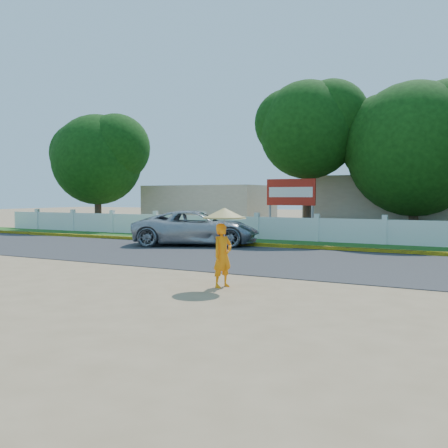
# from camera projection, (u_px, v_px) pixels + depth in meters

# --- Properties ---
(ground) EXTENTS (120.00, 120.00, 0.00)m
(ground) POSITION_uv_depth(u_px,v_px,m) (188.00, 278.00, 12.97)
(ground) COLOR #9E8460
(ground) RESTS_ON ground
(road) EXTENTS (60.00, 7.00, 0.02)m
(road) POSITION_uv_depth(u_px,v_px,m) (258.00, 258.00, 16.95)
(road) COLOR #38383A
(road) RESTS_ON ground
(grass_verge) EXTENTS (60.00, 3.50, 0.03)m
(grass_verge) POSITION_uv_depth(u_px,v_px,m) (307.00, 244.00, 21.60)
(grass_verge) COLOR #2D601E
(grass_verge) RESTS_ON ground
(curb) EXTENTS (40.00, 0.18, 0.16)m
(curb) POSITION_uv_depth(u_px,v_px,m) (293.00, 247.00, 20.09)
(curb) COLOR yellow
(curb) RESTS_ON ground
(fence) EXTENTS (40.00, 0.10, 1.10)m
(fence) POSITION_uv_depth(u_px,v_px,m) (317.00, 230.00, 22.85)
(fence) COLOR silver
(fence) RESTS_ON ground
(building_near) EXTENTS (10.00, 6.00, 3.20)m
(building_near) POSITION_uv_depth(u_px,v_px,m) (407.00, 205.00, 27.42)
(building_near) COLOR #B7AD99
(building_near) RESTS_ON ground
(building_far) EXTENTS (8.00, 5.00, 2.80)m
(building_far) POSITION_uv_depth(u_px,v_px,m) (210.00, 206.00, 34.33)
(building_far) COLOR #B7AD99
(building_far) RESTS_ON ground
(vehicle) EXTENTS (5.91, 4.38, 1.49)m
(vehicle) POSITION_uv_depth(u_px,v_px,m) (196.00, 228.00, 21.36)
(vehicle) COLOR #A2A4AA
(vehicle) RESTS_ON ground
(monk_with_parasol) EXTENTS (1.02, 1.02, 1.86)m
(monk_with_parasol) POSITION_uv_depth(u_px,v_px,m) (223.00, 236.00, 11.57)
(monk_with_parasol) COLOR orange
(monk_with_parasol) RESTS_ON ground
(billboard) EXTENTS (2.50, 0.13, 2.95)m
(billboard) POSITION_uv_depth(u_px,v_px,m) (291.00, 195.00, 24.50)
(billboard) COLOR gray
(billboard) RESTS_ON ground
(tree_row) EXTENTS (35.48, 7.49, 8.45)m
(tree_row) POSITION_uv_depth(u_px,v_px,m) (395.00, 137.00, 23.58)
(tree_row) COLOR #473828
(tree_row) RESTS_ON ground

